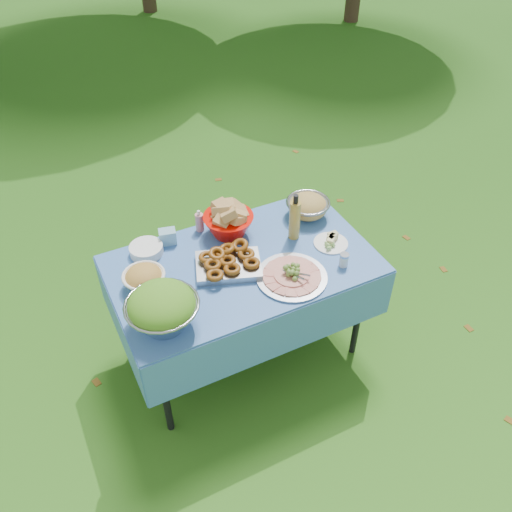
% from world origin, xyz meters
% --- Properties ---
extents(ground, '(80.00, 80.00, 0.00)m').
position_xyz_m(ground, '(0.00, 0.00, 0.00)').
color(ground, black).
rests_on(ground, ground).
extents(picnic_table, '(1.46, 0.86, 0.76)m').
position_xyz_m(picnic_table, '(0.00, 0.00, 0.38)').
color(picnic_table, '#71A4D9').
rests_on(picnic_table, ground).
extents(salad_bowl, '(0.38, 0.38, 0.24)m').
position_xyz_m(salad_bowl, '(-0.54, -0.24, 0.88)').
color(salad_bowl, '#9A9DA3').
rests_on(salad_bowl, picnic_table).
extents(pasta_bowl_white, '(0.24, 0.24, 0.12)m').
position_xyz_m(pasta_bowl_white, '(-0.54, 0.07, 0.82)').
color(pasta_bowl_white, white).
rests_on(pasta_bowl_white, picnic_table).
extents(plate_stack, '(0.21, 0.21, 0.05)m').
position_xyz_m(plate_stack, '(-0.45, 0.32, 0.79)').
color(plate_stack, white).
rests_on(plate_stack, picnic_table).
extents(wipes_box, '(0.11, 0.09, 0.09)m').
position_xyz_m(wipes_box, '(-0.31, 0.35, 0.80)').
color(wipes_box, '#7EB5CD').
rests_on(wipes_box, picnic_table).
extents(sanitizer_bottle, '(0.05, 0.05, 0.14)m').
position_xyz_m(sanitizer_bottle, '(-0.10, 0.38, 0.83)').
color(sanitizer_bottle, '#D5828C').
rests_on(sanitizer_bottle, picnic_table).
extents(bread_bowl, '(0.30, 0.30, 0.20)m').
position_xyz_m(bread_bowl, '(0.04, 0.27, 0.86)').
color(bread_bowl, red).
rests_on(bread_bowl, picnic_table).
extents(pasta_bowl_steel, '(0.32, 0.32, 0.14)m').
position_xyz_m(pasta_bowl_steel, '(0.55, 0.22, 0.83)').
color(pasta_bowl_steel, '#9A9DA3').
rests_on(pasta_bowl_steel, picnic_table).
extents(fried_tray, '(0.42, 0.35, 0.08)m').
position_xyz_m(fried_tray, '(-0.09, -0.01, 0.80)').
color(fried_tray, '#ABACB0').
rests_on(fried_tray, picnic_table).
extents(charcuterie_platter, '(0.45, 0.45, 0.09)m').
position_xyz_m(charcuterie_platter, '(0.19, -0.23, 0.81)').
color(charcuterie_platter, '#A1A2A7').
rests_on(charcuterie_platter, picnic_table).
extents(oil_bottle, '(0.07, 0.07, 0.30)m').
position_xyz_m(oil_bottle, '(0.37, 0.07, 0.91)').
color(oil_bottle, '#B39136').
rests_on(oil_bottle, picnic_table).
extents(cheese_plate, '(0.22, 0.22, 0.05)m').
position_xyz_m(cheese_plate, '(0.53, -0.08, 0.79)').
color(cheese_plate, white).
rests_on(cheese_plate, picnic_table).
extents(shaker, '(0.06, 0.06, 0.08)m').
position_xyz_m(shaker, '(0.49, -0.27, 0.80)').
color(shaker, silver).
rests_on(shaker, picnic_table).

